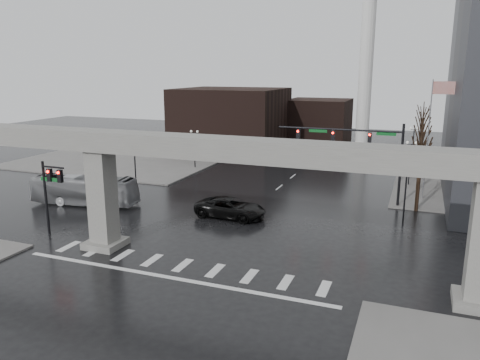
% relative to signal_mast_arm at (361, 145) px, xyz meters
% --- Properties ---
extents(ground, '(160.00, 160.00, 0.00)m').
position_rel_signal_mast_arm_xyz_m(ground, '(-8.99, -18.80, -5.83)').
color(ground, black).
rests_on(ground, ground).
extents(sidewalk_nw, '(28.00, 36.00, 0.15)m').
position_rel_signal_mast_arm_xyz_m(sidewalk_nw, '(-34.99, 17.20, -5.75)').
color(sidewalk_nw, slate).
rests_on(sidewalk_nw, ground).
extents(elevated_guideway, '(48.00, 2.60, 8.70)m').
position_rel_signal_mast_arm_xyz_m(elevated_guideway, '(-7.73, -18.80, 1.05)').
color(elevated_guideway, gray).
rests_on(elevated_guideway, ground).
extents(building_far_left, '(16.00, 14.00, 10.00)m').
position_rel_signal_mast_arm_xyz_m(building_far_left, '(-22.99, 23.20, -0.83)').
color(building_far_left, black).
rests_on(building_far_left, ground).
extents(building_far_mid, '(10.00, 10.00, 8.00)m').
position_rel_signal_mast_arm_xyz_m(building_far_mid, '(-10.99, 33.20, -1.83)').
color(building_far_mid, black).
rests_on(building_far_mid, ground).
extents(smokestack, '(3.60, 3.60, 30.00)m').
position_rel_signal_mast_arm_xyz_m(smokestack, '(-2.99, 27.20, 7.52)').
color(smokestack, white).
rests_on(smokestack, ground).
extents(signal_mast_arm, '(12.12, 0.43, 8.00)m').
position_rel_signal_mast_arm_xyz_m(signal_mast_arm, '(0.00, 0.00, 0.00)').
color(signal_mast_arm, black).
rests_on(signal_mast_arm, ground).
extents(signal_left_pole, '(2.30, 0.30, 6.00)m').
position_rel_signal_mast_arm_xyz_m(signal_left_pole, '(-21.24, -18.30, -1.76)').
color(signal_left_pole, black).
rests_on(signal_left_pole, ground).
extents(flagpole_assembly, '(2.06, 0.12, 12.00)m').
position_rel_signal_mast_arm_xyz_m(flagpole_assembly, '(6.30, 3.20, 1.70)').
color(flagpole_assembly, silver).
rests_on(flagpole_assembly, ground).
extents(lamp_right_0, '(1.22, 0.32, 5.11)m').
position_rel_signal_mast_arm_xyz_m(lamp_right_0, '(4.51, -4.80, -2.36)').
color(lamp_right_0, black).
rests_on(lamp_right_0, ground).
extents(lamp_right_1, '(1.22, 0.32, 5.11)m').
position_rel_signal_mast_arm_xyz_m(lamp_right_1, '(4.51, 9.20, -2.36)').
color(lamp_right_1, black).
rests_on(lamp_right_1, ground).
extents(lamp_right_2, '(1.22, 0.32, 5.11)m').
position_rel_signal_mast_arm_xyz_m(lamp_right_2, '(4.51, 23.20, -2.36)').
color(lamp_right_2, black).
rests_on(lamp_right_2, ground).
extents(lamp_left_0, '(1.22, 0.32, 5.11)m').
position_rel_signal_mast_arm_xyz_m(lamp_left_0, '(-22.49, -4.80, -2.36)').
color(lamp_left_0, black).
rests_on(lamp_left_0, ground).
extents(lamp_left_1, '(1.22, 0.32, 5.11)m').
position_rel_signal_mast_arm_xyz_m(lamp_left_1, '(-22.49, 9.20, -2.36)').
color(lamp_left_1, black).
rests_on(lamp_left_1, ground).
extents(lamp_left_2, '(1.22, 0.32, 5.11)m').
position_rel_signal_mast_arm_xyz_m(lamp_left_2, '(-22.49, 23.20, -2.36)').
color(lamp_left_2, black).
rests_on(lamp_left_2, ground).
extents(tree_right_0, '(1.09, 1.58, 7.50)m').
position_rel_signal_mast_arm_xyz_m(tree_right_0, '(5.54, -0.78, -3.04)').
color(tree_right_0, black).
rests_on(tree_right_0, ground).
extents(tree_right_1, '(1.09, 1.61, 7.67)m').
position_rel_signal_mast_arm_xyz_m(tree_right_1, '(5.54, 7.22, -2.98)').
color(tree_right_1, black).
rests_on(tree_right_1, ground).
extents(tree_right_2, '(1.10, 1.63, 7.85)m').
position_rel_signal_mast_arm_xyz_m(tree_right_2, '(5.54, 15.22, -2.91)').
color(tree_right_2, black).
rests_on(tree_right_2, ground).
extents(tree_right_3, '(1.11, 1.66, 8.02)m').
position_rel_signal_mast_arm_xyz_m(tree_right_3, '(5.54, 23.22, -2.85)').
color(tree_right_3, black).
rests_on(tree_right_3, ground).
extents(tree_right_4, '(1.12, 1.69, 8.19)m').
position_rel_signal_mast_arm_xyz_m(tree_right_4, '(5.54, 31.22, -2.79)').
color(tree_right_4, black).
rests_on(tree_right_4, ground).
extents(pickup_truck, '(6.47, 3.20, 1.76)m').
position_rel_signal_mast_arm_xyz_m(pickup_truck, '(-9.97, -8.88, -4.95)').
color(pickup_truck, black).
rests_on(pickup_truck, ground).
extents(city_bus, '(10.74, 3.99, 2.92)m').
position_rel_signal_mast_arm_xyz_m(city_bus, '(-24.77, -10.21, -4.37)').
color(city_bus, '#96979A').
rests_on(city_bus, ground).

